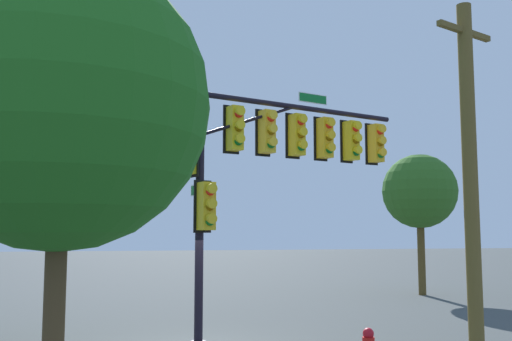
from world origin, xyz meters
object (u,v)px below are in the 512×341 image
signal_pole_assembly (275,152)px  utility_pole (470,173)px  tree_far (62,103)px  tree_mid (419,192)px

signal_pole_assembly → utility_pole: bearing=-40.9°
signal_pole_assembly → utility_pole: size_ratio=0.86×
tree_far → signal_pole_assembly: bearing=50.6°
utility_pole → tree_far: size_ratio=1.13×
signal_pole_assembly → tree_mid: 11.73m
signal_pole_assembly → tree_far: bearing=-129.4°
tree_mid → utility_pole: bearing=-112.3°
signal_pole_assembly → tree_far: size_ratio=0.97×
tree_mid → tree_far: 18.73m
tree_mid → tree_far: tree_far is taller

